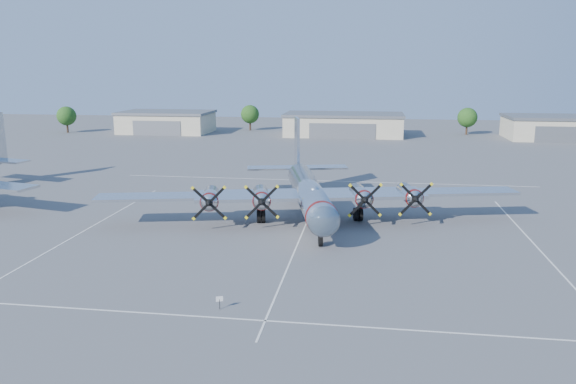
# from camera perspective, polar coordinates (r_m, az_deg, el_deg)

# --- Properties ---
(ground) EXTENTS (260.00, 260.00, 0.00)m
(ground) POSITION_cam_1_polar(r_m,az_deg,el_deg) (58.07, 1.68, -3.67)
(ground) COLOR #535356
(ground) RESTS_ON ground
(parking_lines) EXTENTS (60.00, 50.08, 0.01)m
(parking_lines) POSITION_cam_1_polar(r_m,az_deg,el_deg) (56.40, 1.47, -4.16)
(parking_lines) COLOR silver
(parking_lines) RESTS_ON ground
(hangar_west) EXTENTS (22.60, 14.60, 5.40)m
(hangar_west) POSITION_cam_1_polar(r_m,az_deg,el_deg) (147.28, -12.23, 6.98)
(hangar_west) COLOR #BBB295
(hangar_west) RESTS_ON ground
(hangar_center) EXTENTS (28.60, 14.60, 5.40)m
(hangar_center) POSITION_cam_1_polar(r_m,az_deg,el_deg) (138.17, 5.67, 6.86)
(hangar_center) COLOR #BBB295
(hangar_center) RESTS_ON ground
(hangar_east) EXTENTS (20.60, 14.60, 5.40)m
(hangar_east) POSITION_cam_1_polar(r_m,az_deg,el_deg) (144.16, 25.21, 5.97)
(hangar_east) COLOR #BBB295
(hangar_east) RESTS_ON ground
(tree_far_west) EXTENTS (4.80, 4.80, 6.64)m
(tree_far_west) POSITION_cam_1_polar(r_m,az_deg,el_deg) (154.19, -21.58, 7.20)
(tree_far_west) COLOR #382619
(tree_far_west) RESTS_ON ground
(tree_west) EXTENTS (4.80, 4.80, 6.64)m
(tree_west) POSITION_cam_1_polar(r_m,az_deg,el_deg) (149.23, -3.88, 7.89)
(tree_west) COLOR #382619
(tree_west) RESTS_ON ground
(tree_east) EXTENTS (4.80, 4.80, 6.64)m
(tree_east) POSITION_cam_1_polar(r_m,az_deg,el_deg) (145.82, 17.76, 7.22)
(tree_east) COLOR #382619
(tree_east) RESTS_ON ground
(main_bomber_b29) EXTENTS (50.22, 39.60, 9.86)m
(main_bomber_b29) POSITION_cam_1_polar(r_m,az_deg,el_deg) (62.32, 2.02, -2.55)
(main_bomber_b29) COLOR silver
(main_bomber_b29) RESTS_ON ground
(info_placard) EXTENTS (0.47, 0.20, 0.93)m
(info_placard) POSITION_cam_1_polar(r_m,az_deg,el_deg) (39.29, -6.97, -10.86)
(info_placard) COLOR black
(info_placard) RESTS_ON ground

